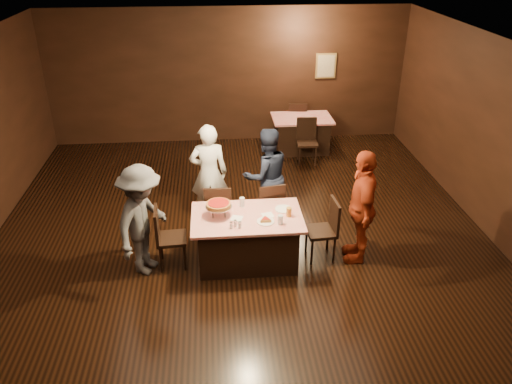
% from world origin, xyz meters
% --- Properties ---
extents(room, '(10.00, 10.04, 3.02)m').
position_xyz_m(room, '(0.00, 0.01, 2.14)').
color(room, black).
rests_on(room, ground).
extents(main_table, '(1.60, 1.00, 0.77)m').
position_xyz_m(main_table, '(0.05, 0.07, 0.39)').
color(main_table, '#B3160B').
rests_on(main_table, ground).
extents(back_table, '(1.30, 0.90, 0.77)m').
position_xyz_m(back_table, '(1.57, 4.20, 0.39)').
color(back_table, red).
rests_on(back_table, ground).
extents(chair_far_left, '(0.44, 0.44, 0.95)m').
position_xyz_m(chair_far_left, '(-0.35, 0.82, 0.47)').
color(chair_far_left, black).
rests_on(chair_far_left, ground).
extents(chair_far_right, '(0.49, 0.49, 0.95)m').
position_xyz_m(chair_far_right, '(0.45, 0.82, 0.47)').
color(chair_far_right, black).
rests_on(chair_far_right, ground).
extents(chair_end_left, '(0.44, 0.44, 0.95)m').
position_xyz_m(chair_end_left, '(-1.05, 0.07, 0.47)').
color(chair_end_left, black).
rests_on(chair_end_left, ground).
extents(chair_end_right, '(0.45, 0.45, 0.95)m').
position_xyz_m(chair_end_right, '(1.15, 0.07, 0.47)').
color(chair_end_right, black).
rests_on(chair_end_right, ground).
extents(chair_back_near, '(0.44, 0.44, 0.95)m').
position_xyz_m(chair_back_near, '(1.57, 3.50, 0.47)').
color(chair_back_near, black).
rests_on(chair_back_near, ground).
extents(chair_back_far, '(0.47, 0.47, 0.95)m').
position_xyz_m(chair_back_far, '(1.57, 4.80, 0.47)').
color(chair_back_far, black).
rests_on(chair_back_far, ground).
extents(diner_white_jacket, '(0.64, 0.43, 1.71)m').
position_xyz_m(diner_white_jacket, '(-0.48, 1.36, 0.85)').
color(diner_white_jacket, white).
rests_on(diner_white_jacket, ground).
extents(diner_navy_hoodie, '(0.95, 0.83, 1.66)m').
position_xyz_m(diner_navy_hoodie, '(0.46, 1.24, 0.83)').
color(diner_navy_hoodie, '#191F33').
rests_on(diner_navy_hoodie, ground).
extents(diner_grey_knit, '(1.00, 1.23, 1.66)m').
position_xyz_m(diner_grey_knit, '(-1.41, -0.02, 0.83)').
color(diner_grey_knit, '#4D4E52').
rests_on(diner_grey_knit, ground).
extents(diner_red_shirt, '(0.59, 1.08, 1.75)m').
position_xyz_m(diner_red_shirt, '(1.71, 0.02, 0.88)').
color(diner_red_shirt, '#9F3014').
rests_on(diner_red_shirt, ground).
extents(pizza_stand, '(0.38, 0.38, 0.22)m').
position_xyz_m(pizza_stand, '(-0.35, 0.12, 0.95)').
color(pizza_stand, black).
rests_on(pizza_stand, main_table).
extents(plate_with_slice, '(0.25, 0.25, 0.06)m').
position_xyz_m(plate_with_slice, '(0.30, -0.11, 0.80)').
color(plate_with_slice, white).
rests_on(plate_with_slice, main_table).
extents(plate_empty, '(0.25, 0.25, 0.01)m').
position_xyz_m(plate_empty, '(0.60, 0.22, 0.78)').
color(plate_empty, white).
rests_on(plate_empty, main_table).
extents(glass_front_right, '(0.08, 0.08, 0.14)m').
position_xyz_m(glass_front_right, '(0.50, -0.18, 0.84)').
color(glass_front_right, silver).
rests_on(glass_front_right, main_table).
extents(glass_amber, '(0.08, 0.08, 0.14)m').
position_xyz_m(glass_amber, '(0.65, 0.02, 0.84)').
color(glass_amber, '#BF7F26').
rests_on(glass_amber, main_table).
extents(glass_back, '(0.08, 0.08, 0.14)m').
position_xyz_m(glass_back, '(0.00, 0.37, 0.84)').
color(glass_back, silver).
rests_on(glass_back, main_table).
extents(condiments, '(0.17, 0.10, 0.09)m').
position_xyz_m(condiments, '(-0.13, -0.22, 0.82)').
color(condiments, silver).
rests_on(condiments, main_table).
extents(napkin_center, '(0.19, 0.19, 0.01)m').
position_xyz_m(napkin_center, '(0.35, 0.07, 0.77)').
color(napkin_center, white).
rests_on(napkin_center, main_table).
extents(napkin_left, '(0.21, 0.21, 0.01)m').
position_xyz_m(napkin_left, '(-0.10, 0.02, 0.77)').
color(napkin_left, white).
rests_on(napkin_left, main_table).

